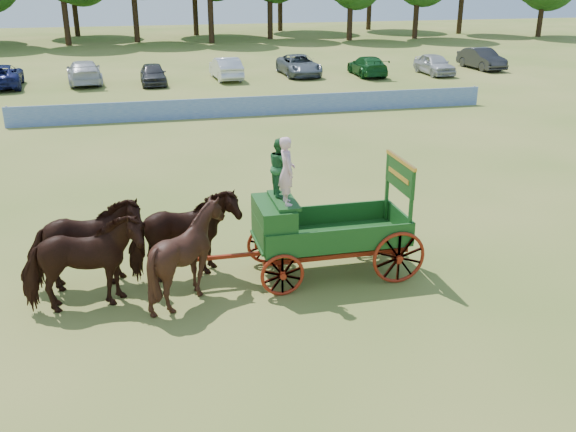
# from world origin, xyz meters

# --- Properties ---
(ground) EXTENTS (160.00, 160.00, 0.00)m
(ground) POSITION_xyz_m (0.00, 0.00, 0.00)
(ground) COLOR olive
(ground) RESTS_ON ground
(horse_lead_left) EXTENTS (2.87, 1.53, 2.32)m
(horse_lead_left) POSITION_xyz_m (-8.93, -2.02, 1.16)
(horse_lead_left) COLOR black
(horse_lead_left) RESTS_ON ground
(horse_lead_right) EXTENTS (2.89, 1.59, 2.32)m
(horse_lead_right) POSITION_xyz_m (-8.93, -0.92, 1.16)
(horse_lead_right) COLOR black
(horse_lead_right) RESTS_ON ground
(horse_wheel_left) EXTENTS (2.18, 1.96, 2.33)m
(horse_wheel_left) POSITION_xyz_m (-6.53, -2.02, 1.16)
(horse_wheel_left) COLOR black
(horse_wheel_left) RESTS_ON ground
(horse_wheel_right) EXTENTS (2.95, 1.79, 2.32)m
(horse_wheel_right) POSITION_xyz_m (-6.53, -0.92, 1.16)
(horse_wheel_right) COLOR black
(horse_wheel_right) RESTS_ON ground
(farm_dray) EXTENTS (6.00, 2.00, 3.81)m
(farm_dray) POSITION_xyz_m (-3.57, -1.45, 1.62)
(farm_dray) COLOR maroon
(farm_dray) RESTS_ON ground
(sponsor_banner) EXTENTS (26.00, 0.08, 1.05)m
(sponsor_banner) POSITION_xyz_m (-1.00, 18.00, 0.53)
(sponsor_banner) COLOR #1E4DA6
(sponsor_banner) RESTS_ON ground
(parked_cars) EXTENTS (47.50, 6.89, 1.61)m
(parked_cars) POSITION_xyz_m (-2.81, 30.41, 0.76)
(parked_cars) COLOR silver
(parked_cars) RESTS_ON ground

